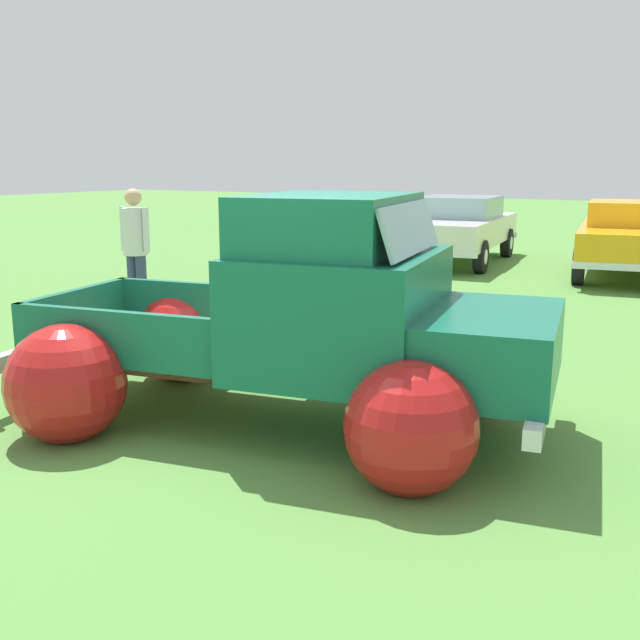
# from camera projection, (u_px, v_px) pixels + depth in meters

# --- Properties ---
(ground_plane) EXTENTS (80.00, 80.00, 0.00)m
(ground_plane) POSITION_uv_depth(u_px,v_px,m) (269.00, 419.00, 6.43)
(ground_plane) COLOR #548C3D
(vintage_pickup_truck) EXTENTS (4.88, 3.38, 1.96)m
(vintage_pickup_truck) POSITION_uv_depth(u_px,v_px,m) (311.00, 337.00, 6.14)
(vintage_pickup_truck) COLOR black
(vintage_pickup_truck) RESTS_ON ground
(show_car_0) EXTENTS (2.40, 4.70, 1.43)m
(show_car_0) POSITION_uv_depth(u_px,v_px,m) (457.00, 226.00, 16.37)
(show_car_0) COLOR black
(show_car_0) RESTS_ON ground
(show_car_1) EXTENTS (2.56, 4.53, 1.43)m
(show_car_1) POSITION_uv_depth(u_px,v_px,m) (633.00, 236.00, 14.30)
(show_car_1) COLOR black
(show_car_1) RESTS_ON ground
(spectator_0) EXTENTS (0.53, 0.35, 1.81)m
(spectator_0) POSITION_uv_depth(u_px,v_px,m) (135.00, 244.00, 10.55)
(spectator_0) COLOR navy
(spectator_0) RESTS_ON ground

